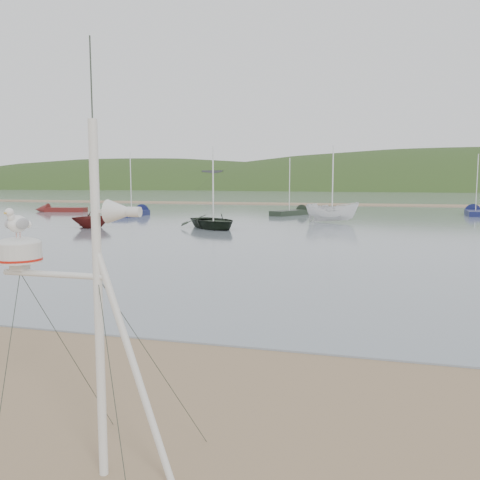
% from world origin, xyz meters
% --- Properties ---
extents(ground, '(560.00, 560.00, 0.00)m').
position_xyz_m(ground, '(0.00, 0.00, 0.00)').
color(ground, '#856A4D').
rests_on(ground, ground).
extents(water, '(560.00, 256.00, 0.04)m').
position_xyz_m(water, '(0.00, 132.00, 0.02)').
color(water, slate).
rests_on(water, ground).
extents(sandbar, '(560.00, 7.00, 0.07)m').
position_xyz_m(sandbar, '(0.00, 70.00, 0.07)').
color(sandbar, '#856A4D').
rests_on(sandbar, water).
extents(hill_ridge, '(620.00, 180.00, 80.00)m').
position_xyz_m(hill_ridge, '(18.52, 235.00, -19.70)').
color(hill_ridge, '#233917').
rests_on(hill_ridge, ground).
extents(far_cottages, '(294.40, 6.30, 8.00)m').
position_xyz_m(far_cottages, '(3.00, 196.00, 4.00)').
color(far_cottages, white).
rests_on(far_cottages, ground).
extents(mast_rig, '(2.19, 2.34, 4.95)m').
position_xyz_m(mast_rig, '(1.42, -0.83, 1.20)').
color(mast_rig, silver).
rests_on(mast_rig, ground).
extents(boat_dark, '(3.32, 3.30, 5.08)m').
position_xyz_m(boat_dark, '(-6.94, 28.76, 2.58)').
color(boat_dark, black).
rests_on(boat_dark, water).
extents(boat_red, '(3.10, 2.76, 3.06)m').
position_xyz_m(boat_red, '(-15.71, 27.03, 1.57)').
color(boat_red, '#571614').
rests_on(boat_red, water).
extents(boat_white, '(1.77, 1.72, 4.39)m').
position_xyz_m(boat_white, '(0.75, 36.89, 2.23)').
color(boat_white, white).
rests_on(boat_white, water).
extents(dinghy_red_far, '(6.02, 2.38, 1.43)m').
position_xyz_m(dinghy_red_far, '(-30.62, 43.53, 0.29)').
color(dinghy_red_far, '#571614').
rests_on(dinghy_red_far, ground).
extents(sailboat_blue_near, '(1.84, 6.84, 6.76)m').
position_xyz_m(sailboat_blue_near, '(-18.91, 41.08, 0.30)').
color(sailboat_blue_near, '#151A4A').
rests_on(sailboat_blue_near, ground).
extents(sailboat_dark_mid, '(4.08, 6.27, 6.22)m').
position_xyz_m(sailboat_dark_mid, '(-3.50, 46.06, 0.30)').
color(sailboat_dark_mid, black).
rests_on(sailboat_dark_mid, ground).
extents(sailboat_blue_far, '(2.01, 6.74, 6.63)m').
position_xyz_m(sailboat_blue_far, '(13.91, 50.97, 0.30)').
color(sailboat_blue_far, '#151A4A').
rests_on(sailboat_blue_far, ground).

